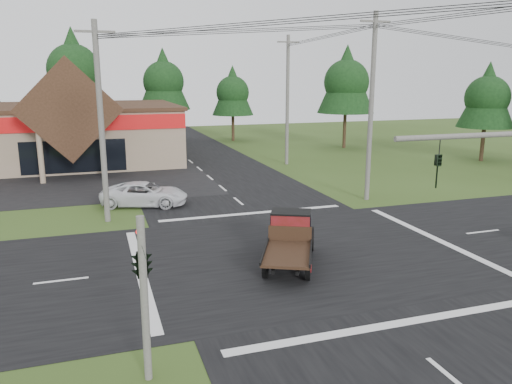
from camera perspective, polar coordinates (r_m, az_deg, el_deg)
name	(u,v)px	position (r m, az deg, el deg)	size (l,w,h in m)	color
ground	(301,253)	(22.48, 5.13, -7.00)	(120.00, 120.00, 0.00)	#33491A
road_ns	(301,253)	(22.48, 5.13, -6.98)	(12.00, 120.00, 0.02)	black
road_ew	(301,253)	(22.48, 5.13, -6.97)	(120.00, 12.00, 0.02)	black
parking_apron	(15,187)	(39.53, -25.82, 0.52)	(28.00, 14.00, 0.02)	black
cvs_building	(7,134)	(49.73, -26.57, 5.99)	(30.40, 18.20, 9.19)	gray
traffic_signal_corner	(141,248)	(12.78, -13.00, -6.27)	(0.53, 2.48, 4.40)	#595651
utility_pole_nw	(101,122)	(27.48, -17.29, 7.66)	(2.00, 0.30, 10.50)	#595651
utility_pole_ne	(371,107)	(31.98, 13.03, 9.48)	(2.00, 0.30, 11.50)	#595651
utility_pole_n	(287,100)	(44.56, 3.61, 10.49)	(2.00, 0.30, 11.20)	#595651
tree_row_c	(73,67)	(60.41, -20.14, 13.23)	(7.28, 7.28, 13.13)	#332316
tree_row_d	(163,80)	(61.96, -10.53, 12.52)	(6.16, 6.16, 11.11)	#332316
tree_row_e	(233,91)	(61.63, -2.69, 11.46)	(5.04, 5.04, 9.09)	#332316
tree_side_ne	(346,80)	(56.01, 10.30, 12.50)	(6.16, 6.16, 11.11)	#332316
tree_side_e_near	(487,95)	(50.85, 24.94, 9.97)	(5.04, 5.04, 9.09)	#332316
antique_flatbed_truck	(289,241)	(20.78, 3.82, -5.61)	(1.91, 5.02, 2.10)	#54150C
white_pickup	(145,194)	(31.14, -12.60, -0.22)	(2.38, 5.15, 1.43)	silver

